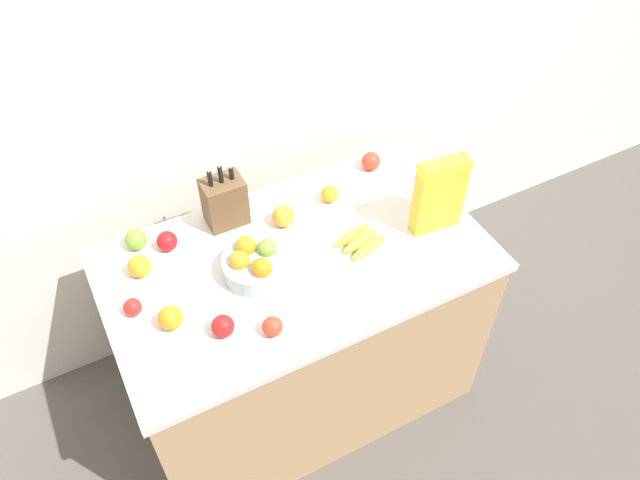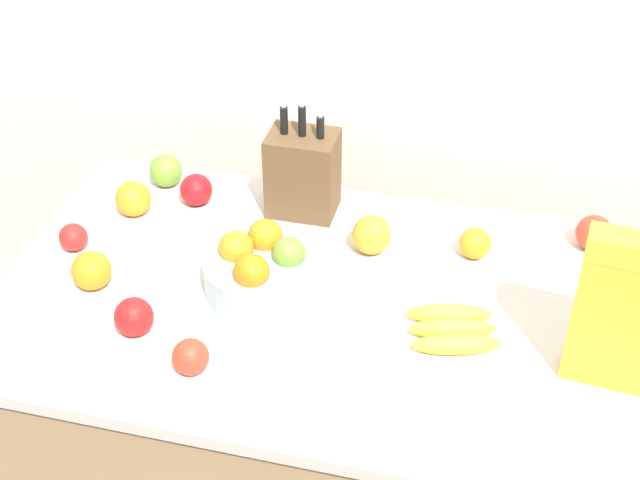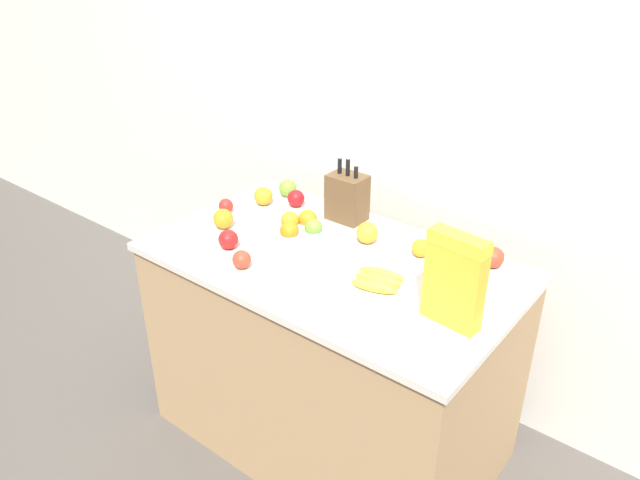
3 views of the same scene
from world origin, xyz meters
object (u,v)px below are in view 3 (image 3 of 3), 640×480
at_px(apple_leftmost, 296,198).
at_px(banana_bunch, 378,280).
at_px(apple_near_bananas, 226,206).
at_px(orange_back_center, 263,196).
at_px(orange_front_left, 223,219).
at_px(cereal_box, 455,277).
at_px(orange_mid_left, 421,248).
at_px(apple_rear, 228,239).
at_px(orange_by_cereal, 367,233).
at_px(knife_block, 347,197).
at_px(apple_rightmost, 242,260).
at_px(apple_front, 493,257).
at_px(fruit_bowl, 301,233).
at_px(apple_by_knife_block, 288,188).

bearing_deg(apple_leftmost, banana_bunch, -26.34).
bearing_deg(apple_near_bananas, orange_back_center, 65.46).
bearing_deg(orange_front_left, cereal_box, -0.90).
bearing_deg(apple_leftmost, apple_near_bananas, -130.27).
height_order(banana_bunch, orange_mid_left, orange_mid_left).
relative_size(cereal_box, orange_back_center, 3.80).
bearing_deg(apple_rear, orange_back_center, 113.78).
xyz_separation_m(orange_by_cereal, orange_mid_left, (0.23, 0.04, -0.01)).
bearing_deg(orange_back_center, apple_near_bananas, -114.54).
bearing_deg(knife_block, orange_by_cereal, -32.83).
relative_size(apple_rightmost, apple_leftmost, 0.91).
bearing_deg(apple_front, apple_near_bananas, -165.73).
distance_m(knife_block, orange_front_left, 0.53).
distance_m(knife_block, apple_rightmost, 0.59).
height_order(cereal_box, apple_rear, cereal_box).
relative_size(apple_front, orange_front_left, 0.96).
bearing_deg(fruit_bowl, apple_rightmost, -101.94).
bearing_deg(orange_back_center, apple_rightmost, -55.50).
bearing_deg(apple_leftmost, orange_mid_left, -4.18).
relative_size(orange_by_cereal, orange_back_center, 1.05).
distance_m(fruit_bowl, apple_rear, 0.29).
relative_size(apple_rightmost, orange_back_center, 0.84).
bearing_deg(knife_block, orange_front_left, -132.64).
distance_m(cereal_box, apple_rightmost, 0.81).
bearing_deg(apple_near_bananas, apple_front, 14.27).
height_order(apple_leftmost, orange_by_cereal, orange_by_cereal).
bearing_deg(orange_back_center, cereal_box, -14.92).
xyz_separation_m(banana_bunch, apple_near_bananas, (-0.86, 0.09, 0.01)).
distance_m(orange_by_cereal, orange_back_center, 0.58).
bearing_deg(knife_block, banana_bunch, -42.04).
bearing_deg(apple_front, knife_block, -179.14).
distance_m(apple_leftmost, orange_front_left, 0.37).
bearing_deg(apple_rear, banana_bunch, 12.70).
bearing_deg(apple_rightmost, apple_front, 38.62).
relative_size(banana_bunch, orange_mid_left, 2.84).
bearing_deg(apple_by_knife_block, banana_bunch, -26.98).
bearing_deg(apple_by_knife_block, apple_rightmost, -64.13).
bearing_deg(apple_near_bananas, orange_front_left, -48.37).
distance_m(apple_near_bananas, apple_by_knife_block, 0.32).
xyz_separation_m(banana_bunch, orange_mid_left, (0.01, 0.28, 0.01)).
bearing_deg(apple_by_knife_block, fruit_bowl, -43.07).
height_order(apple_by_knife_block, orange_front_left, orange_front_left).
xyz_separation_m(knife_block, apple_rear, (-0.21, -0.50, -0.06)).
bearing_deg(apple_rightmost, knife_block, 83.52).
relative_size(apple_front, orange_back_center, 0.96).
relative_size(knife_block, apple_leftmost, 4.02).
relative_size(knife_block, orange_back_center, 3.72).
bearing_deg(banana_bunch, apple_rightmost, -155.38).
bearing_deg(orange_front_left, apple_rightmost, -32.74).
distance_m(apple_rear, orange_back_center, 0.42).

